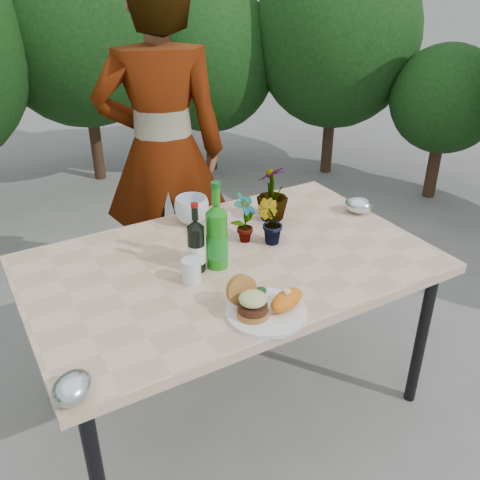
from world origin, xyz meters
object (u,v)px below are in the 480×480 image
dinner_plate (266,312)px  patio_table (230,272)px  person (163,154)px  wine_bottle (196,246)px

dinner_plate → patio_table: bearing=79.8°
dinner_plate → person: bearing=82.8°
wine_bottle → person: bearing=72.7°
wine_bottle → person: 0.91m
dinner_plate → wine_bottle: bearing=101.7°
patio_table → dinner_plate: 0.39m
dinner_plate → wine_bottle: wine_bottle is taller
dinner_plate → wine_bottle: 0.40m
patio_table → wine_bottle: (-0.15, 0.00, 0.16)m
patio_table → wine_bottle: wine_bottle is taller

